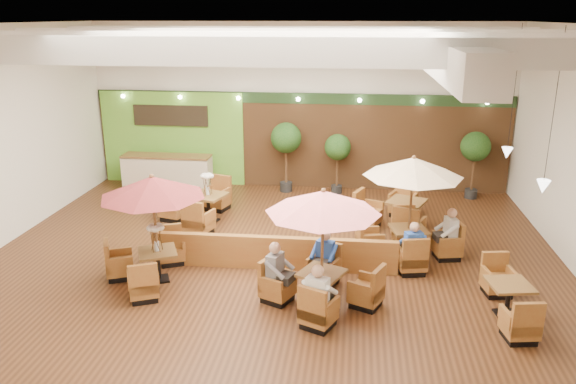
% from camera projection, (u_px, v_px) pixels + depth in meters
% --- Properties ---
extents(room, '(14.04, 14.00, 5.52)m').
position_uv_depth(room, '(289.00, 102.00, 13.93)').
color(room, '#381E0F').
rests_on(room, ground).
extents(service_counter, '(3.00, 0.75, 1.18)m').
position_uv_depth(service_counter, '(167.00, 172.00, 19.06)').
color(service_counter, beige).
rests_on(service_counter, ground).
extents(booth_divider, '(5.75, 0.26, 0.80)m').
position_uv_depth(booth_divider, '(273.00, 253.00, 13.07)').
color(booth_divider, brown).
rests_on(booth_divider, ground).
extents(table_0, '(2.43, 2.59, 2.48)m').
position_uv_depth(table_0, '(151.00, 205.00, 12.08)').
color(table_0, brown).
rests_on(table_0, ground).
extents(table_1, '(2.61, 2.61, 2.50)m').
position_uv_depth(table_1, '(323.00, 226.00, 11.07)').
color(table_1, brown).
rests_on(table_1, ground).
extents(table_2, '(2.60, 2.60, 2.56)m').
position_uv_depth(table_2, '(412.00, 189.00, 13.32)').
color(table_2, brown).
rests_on(table_2, ground).
extents(table_3, '(2.02, 2.89, 1.59)m').
position_uv_depth(table_3, '(199.00, 206.00, 16.08)').
color(table_3, brown).
rests_on(table_3, ground).
extents(table_4, '(0.91, 2.42, 0.88)m').
position_uv_depth(table_4, '(508.00, 300.00, 11.03)').
color(table_4, brown).
rests_on(table_4, ground).
extents(table_5, '(2.10, 2.98, 1.04)m').
position_uv_depth(table_5, '(394.00, 215.00, 15.56)').
color(table_5, brown).
rests_on(table_5, ground).
extents(topiary_0, '(1.01, 1.01, 2.34)m').
position_uv_depth(topiary_0, '(286.00, 141.00, 18.43)').
color(topiary_0, black).
rests_on(topiary_0, ground).
extents(topiary_1, '(0.86, 0.86, 2.00)m').
position_uv_depth(topiary_1, '(338.00, 150.00, 18.31)').
color(topiary_1, black).
rests_on(topiary_1, ground).
extents(topiary_2, '(0.94, 0.94, 2.18)m').
position_uv_depth(topiary_2, '(475.00, 149.00, 17.77)').
color(topiary_2, black).
rests_on(topiary_2, ground).
extents(diner_0, '(0.47, 0.44, 0.85)m').
position_uv_depth(diner_0, '(319.00, 290.00, 10.49)').
color(diner_0, silver).
rests_on(diner_0, ground).
extents(diner_1, '(0.42, 0.39, 0.77)m').
position_uv_depth(diner_1, '(324.00, 252.00, 12.22)').
color(diner_1, '#2850AD').
rests_on(diner_1, ground).
extents(diner_2, '(0.42, 0.46, 0.84)m').
position_uv_depth(diner_2, '(277.00, 267.00, 11.45)').
color(diner_2, slate).
rests_on(diner_2, ground).
extents(diner_3, '(0.44, 0.40, 0.80)m').
position_uv_depth(diner_3, '(413.00, 242.00, 12.73)').
color(diner_3, '#2850AD').
rests_on(diner_3, ground).
extents(diner_4, '(0.39, 0.44, 0.83)m').
position_uv_depth(diner_4, '(449.00, 229.00, 13.51)').
color(diner_4, silver).
rests_on(diner_4, ground).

